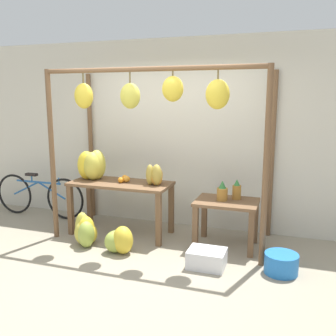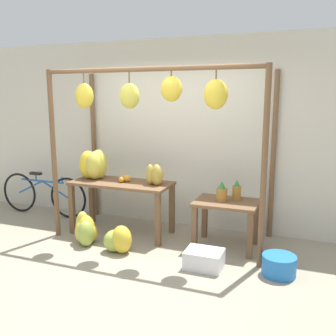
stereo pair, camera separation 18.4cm
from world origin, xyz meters
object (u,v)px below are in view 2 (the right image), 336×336
Objects in this scene: blue_bucket at (279,265)px; parked_bicycle at (43,194)px; pineapple_cluster at (228,192)px; banana_pile_ground_left at (86,231)px; banana_pile_on_table at (95,165)px; orange_pile at (126,179)px; papaya_pile at (156,176)px; fruit_crate_white at (204,259)px; banana_pile_ground_right at (118,240)px.

parked_bicycle reaches higher than blue_bucket.
banana_pile_ground_left is (-1.79, -0.60, -0.56)m from pineapple_cluster.
banana_pile_on_table is 1.21× the size of blue_bucket.
papaya_pile reaches higher than orange_pile.
orange_pile is at bearing 61.16° from banana_pile_ground_left.
banana_pile_ground_left is at bearing 179.64° from blue_bucket.
banana_pile_on_table reaches higher than orange_pile.
orange_pile is 0.48m from papaya_pile.
pineapple_cluster is 0.69× the size of fruit_crate_white.
papaya_pile is at bearing -177.55° from pineapple_cluster.
papaya_pile is (-0.90, 0.69, 0.79)m from fruit_crate_white.
orange_pile is 0.46× the size of fruit_crate_white.
pineapple_cluster is 1.97m from banana_pile_ground_left.
blue_bucket is at bearing 2.36° from banana_pile_ground_right.
orange_pile is at bearing 108.83° from banana_pile_ground_right.
banana_pile_ground_left is (0.19, -0.59, -0.79)m from banana_pile_on_table.
banana_pile_ground_right is 0.29× the size of parked_bicycle.
papaya_pile is at bearing 69.81° from banana_pile_ground_right.
orange_pile is (0.51, -0.01, -0.16)m from banana_pile_on_table.
orange_pile reaches higher than banana_pile_ground_right.
papaya_pile is at bearing 142.35° from fruit_crate_white.
parked_bicycle is (-3.88, 0.85, 0.24)m from blue_bucket.
banana_pile_ground_left is 0.26× the size of parked_bicycle.
pineapple_cluster is 0.62× the size of banana_pile_ground_right.
fruit_crate_white is at bearing -4.49° from banana_pile_ground_left.
papaya_pile is (-1.00, -0.04, 0.15)m from pineapple_cluster.
orange_pile is at bearing 152.47° from fruit_crate_white.
pineapple_cluster is at bearing 81.91° from fruit_crate_white.
fruit_crate_white is 0.84m from blue_bucket.
pineapple_cluster is 1.54m from banana_pile_ground_right.
fruit_crate_white is at bearing -27.53° from orange_pile.
banana_pile_ground_left reaches higher than banana_pile_ground_right.
banana_pile_ground_right is 1.27× the size of blue_bucket.
papaya_pile reaches higher than parked_bicycle.
orange_pile is 0.91m from banana_pile_ground_left.
banana_pile_ground_left is at bearing -31.26° from parked_bicycle.
blue_bucket is 3.98m from parked_bicycle.
pineapple_cluster reaches higher than parked_bicycle.
orange_pile is at bearing 164.79° from blue_bucket.
banana_pile_ground_right is (0.23, -0.68, -0.64)m from orange_pile.
banana_pile_on_table is at bearing -11.36° from parked_bicycle.
banana_pile_on_table is 2.20m from fruit_crate_white.
parked_bicycle is at bearing 148.74° from banana_pile_ground_left.
orange_pile is 0.53× the size of blue_bucket.
blue_bucket is (0.83, 0.12, 0.01)m from fruit_crate_white.
banana_pile_ground_right reaches higher than fruit_crate_white.
fruit_crate_white is 1.14× the size of blue_bucket.
banana_pile_ground_right is 1.97m from blue_bucket.
orange_pile is 1.48m from pineapple_cluster.
blue_bucket is (0.72, -0.62, -0.63)m from pineapple_cluster.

